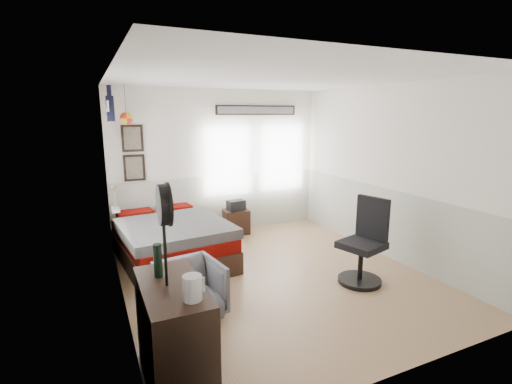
{
  "coord_description": "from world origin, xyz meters",
  "views": [
    {
      "loc": [
        -2.27,
        -4.33,
        2.25
      ],
      "look_at": [
        -0.1,
        0.4,
        1.15
      ],
      "focal_mm": 26.0,
      "sensor_mm": 36.0,
      "label": 1
    }
  ],
  "objects_px": {
    "nightstand": "(236,222)",
    "armchair": "(190,290)",
    "bed": "(171,241)",
    "task_chair": "(364,248)",
    "dresser": "(174,335)"
  },
  "relations": [
    {
      "from": "nightstand",
      "to": "armchair",
      "type": "bearing_deg",
      "value": -115.91
    },
    {
      "from": "dresser",
      "to": "nightstand",
      "type": "relative_size",
      "value": 2.16
    },
    {
      "from": "bed",
      "to": "armchair",
      "type": "bearing_deg",
      "value": -100.7
    },
    {
      "from": "armchair",
      "to": "nightstand",
      "type": "relative_size",
      "value": 1.49
    },
    {
      "from": "bed",
      "to": "nightstand",
      "type": "bearing_deg",
      "value": 25.05
    },
    {
      "from": "bed",
      "to": "task_chair",
      "type": "relative_size",
      "value": 1.89
    },
    {
      "from": "armchair",
      "to": "bed",
      "type": "bearing_deg",
      "value": 76.75
    },
    {
      "from": "bed",
      "to": "armchair",
      "type": "height_order",
      "value": "bed"
    },
    {
      "from": "nightstand",
      "to": "task_chair",
      "type": "bearing_deg",
      "value": -67.43
    },
    {
      "from": "nightstand",
      "to": "task_chair",
      "type": "relative_size",
      "value": 0.4
    },
    {
      "from": "nightstand",
      "to": "task_chair",
      "type": "xyz_separation_m",
      "value": [
        0.8,
        -2.66,
        0.24
      ]
    },
    {
      "from": "bed",
      "to": "nightstand",
      "type": "xyz_separation_m",
      "value": [
        1.42,
        0.85,
        -0.09
      ]
    },
    {
      "from": "dresser",
      "to": "task_chair",
      "type": "distance_m",
      "value": 2.91
    },
    {
      "from": "bed",
      "to": "nightstand",
      "type": "height_order",
      "value": "bed"
    },
    {
      "from": "bed",
      "to": "dresser",
      "type": "height_order",
      "value": "dresser"
    }
  ]
}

